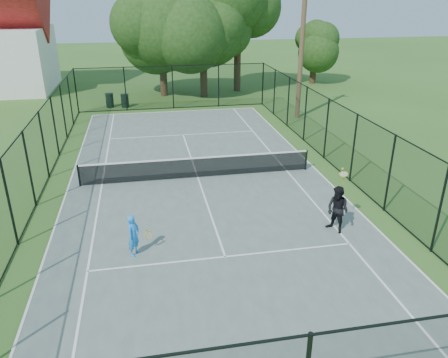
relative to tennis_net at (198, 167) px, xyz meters
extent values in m
plane|color=#385E20|center=(0.00, 0.00, -0.58)|extent=(120.00, 120.00, 0.00)
cube|color=#55645D|center=(0.00, 0.00, -0.55)|extent=(11.00, 24.00, 0.06)
cylinder|color=black|center=(-5.00, 0.00, -0.04)|extent=(0.08, 0.08, 0.95)
cylinder|color=black|center=(5.00, 0.00, -0.04)|extent=(0.08, 0.08, 0.95)
cube|color=black|center=(0.00, 0.00, -0.04)|extent=(10.00, 0.03, 0.88)
cube|color=white|center=(0.00, 0.00, 0.40)|extent=(10.00, 0.05, 0.06)
cylinder|color=#332114|center=(-0.39, 17.38, 1.19)|extent=(0.56, 0.56, 3.54)
sphere|color=#1B3411|center=(-0.39, 17.38, 4.56)|extent=(6.39, 6.39, 6.39)
cylinder|color=#332114|center=(2.68, 16.43, 1.02)|extent=(0.56, 0.56, 3.19)
sphere|color=#1B3411|center=(2.68, 16.43, 4.05)|extent=(5.73, 5.73, 5.73)
cylinder|color=#332114|center=(5.75, 18.21, 1.43)|extent=(0.56, 0.56, 4.02)
sphere|color=#1B3411|center=(5.75, 18.21, 5.04)|extent=(6.39, 6.39, 6.39)
cylinder|color=#332114|center=(13.18, 20.13, 0.53)|extent=(0.56, 0.56, 2.21)
sphere|color=#1B3411|center=(13.18, 20.13, 2.59)|extent=(3.85, 3.85, 3.85)
cylinder|color=black|center=(-4.45, 14.21, -0.10)|extent=(0.54, 0.54, 0.95)
cylinder|color=black|center=(-4.45, 14.21, 0.39)|extent=(0.58, 0.58, 0.05)
cylinder|color=black|center=(-3.38, 14.01, -0.13)|extent=(0.54, 0.54, 0.89)
cylinder|color=black|center=(-3.38, 14.01, 0.34)|extent=(0.58, 0.58, 0.05)
cylinder|color=#4C3823|center=(7.78, 9.00, 3.74)|extent=(0.30, 0.30, 8.65)
imported|color=#1C87EF|center=(-2.73, -5.73, 0.16)|extent=(0.54, 0.59, 1.35)
torus|color=gold|center=(-2.28, -5.58, 0.03)|extent=(0.27, 0.18, 0.29)
cylinder|color=silver|center=(-2.28, -5.58, 0.03)|extent=(0.23, 0.15, 0.25)
imported|color=black|center=(4.00, -5.54, 0.30)|extent=(0.93, 1.00, 1.64)
torus|color=gold|center=(4.25, -5.19, 1.43)|extent=(0.30, 0.28, 0.14)
cylinder|color=silver|center=(4.25, -5.19, 1.43)|extent=(0.26, 0.24, 0.11)
sphere|color=#CCE526|center=(4.21, -5.15, 1.61)|extent=(0.07, 0.07, 0.07)
camera|label=1|loc=(-2.17, -17.63, 6.98)|focal=35.00mm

